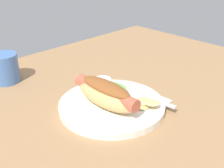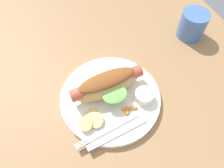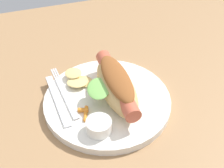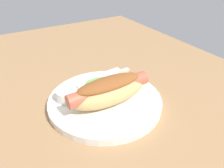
{
  "view_description": "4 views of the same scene",
  "coord_description": "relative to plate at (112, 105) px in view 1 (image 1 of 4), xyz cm",
  "views": [
    {
      "loc": [
        -42.39,
        -42.71,
        35.37
      ],
      "look_at": [
        -0.8,
        -0.22,
        5.8
      ],
      "focal_mm": 45.44,
      "sensor_mm": 36.0,
      "label": 1
    },
    {
      "loc": [
        21.86,
        -11.21,
        48.64
      ],
      "look_at": [
        -2.63,
        -0.32,
        5.75
      ],
      "focal_mm": 34.31,
      "sensor_mm": 36.0,
      "label": 2
    },
    {
      "loc": [
        11.49,
        43.31,
        46.84
      ],
      "look_at": [
        -2.86,
        -1.36,
        5.04
      ],
      "focal_mm": 52.61,
      "sensor_mm": 36.0,
      "label": 3
    },
    {
      "loc": [
        -36.63,
        17.74,
        30.04
      ],
      "look_at": [
        -1.83,
        -2.95,
        4.74
      ],
      "focal_mm": 35.13,
      "sensor_mm": 36.0,
      "label": 4
    }
  ],
  "objects": [
    {
      "name": "sauce_ramekin",
      "position": [
        3.8,
        7.34,
        2.0
      ],
      "size": [
        4.6,
        4.6,
        2.4
      ],
      "primitive_type": "cylinder",
      "color": "white",
      "rests_on": "plate"
    },
    {
      "name": "ground_plane",
      "position": [
        1.8,
        1.15,
        -1.7
      ],
      "size": [
        120.0,
        90.0,
        1.8
      ],
      "primitive_type": "cube",
      "color": "#9E754C"
    },
    {
      "name": "drinking_cup",
      "position": [
        -11.11,
        31.67,
        3.26
      ],
      "size": [
        7.83,
        7.83,
        8.12
      ],
      "primitive_type": "cylinder",
      "color": "#4770B2",
      "rests_on": "ground_plane"
    },
    {
      "name": "carrot_garnish",
      "position": [
        5.23,
        2.46,
        1.19
      ],
      "size": [
        2.22,
        3.64,
        0.88
      ],
      "color": "orange",
      "rests_on": "plate"
    },
    {
      "name": "fork",
      "position": [
        7.74,
        -3.9,
        1.0
      ],
      "size": [
        2.7,
        15.9,
        0.4
      ],
      "rotation": [
        0.0,
        0.0,
        4.81
      ],
      "color": "silver",
      "rests_on": "plate"
    },
    {
      "name": "knife",
      "position": [
        9.41,
        -2.48,
        0.98
      ],
      "size": [
        2.39,
        15.0,
        0.36
      ],
      "primitive_type": "cube",
      "rotation": [
        0.0,
        0.0,
        4.78
      ],
      "color": "silver",
      "rests_on": "plate"
    },
    {
      "name": "chips_pile",
      "position": [
        4.21,
        -6.57,
        1.54
      ],
      "size": [
        6.81,
        7.06,
        1.68
      ],
      "color": "#DEC275",
      "rests_on": "plate"
    },
    {
      "name": "plate",
      "position": [
        0.0,
        0.0,
        0.0
      ],
      "size": [
        25.13,
        25.13,
        1.6
      ],
      "primitive_type": "cylinder",
      "color": "white",
      "rests_on": "ground_plane"
    },
    {
      "name": "hot_dog",
      "position": [
        -1.88,
        -0.01,
        3.99
      ],
      "size": [
        9.61,
        18.42,
        6.01
      ],
      "rotation": [
        0.0,
        0.0,
        4.72
      ],
      "color": "tan",
      "rests_on": "plate"
    }
  ]
}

